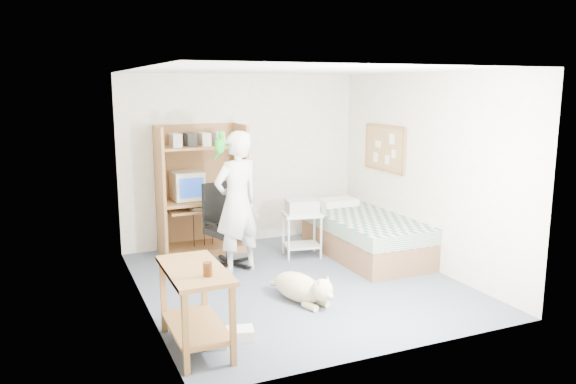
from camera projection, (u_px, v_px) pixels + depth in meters
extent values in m
plane|color=#434C5B|center=(298.00, 282.00, 6.77)|extent=(4.00, 4.00, 0.00)
cube|color=beige|center=(242.00, 160.00, 8.34)|extent=(3.60, 0.02, 2.50)
cube|color=beige|center=(425.00, 171.00, 7.24)|extent=(0.02, 4.00, 2.50)
cube|color=beige|center=(141.00, 191.00, 5.83)|extent=(0.02, 4.00, 2.50)
cube|color=white|center=(298.00, 70.00, 6.30)|extent=(3.60, 4.00, 0.02)
cube|color=brown|center=(160.00, 193.00, 7.63)|extent=(0.04, 0.60, 1.80)
cube|color=brown|center=(241.00, 187.00, 8.08)|extent=(0.04, 0.60, 1.80)
cube|color=brown|center=(197.00, 186.00, 8.12)|extent=(1.20, 0.02, 1.80)
cube|color=brown|center=(202.00, 201.00, 7.89)|extent=(1.12, 0.60, 0.04)
cube|color=brown|center=(204.00, 209.00, 7.83)|extent=(1.00, 0.50, 0.03)
cube|color=brown|center=(201.00, 147.00, 7.74)|extent=(1.12, 0.55, 0.03)
cube|color=brown|center=(204.00, 248.00, 8.01)|extent=(1.12, 0.60, 0.10)
cube|color=brown|center=(365.00, 243.00, 7.78)|extent=(1.00, 2.00, 0.36)
cube|color=#29666F|center=(365.00, 224.00, 7.73)|extent=(1.02, 2.02, 0.20)
cube|color=white|center=(338.00, 203.00, 8.43)|extent=(0.55, 0.35, 0.12)
cube|color=brown|center=(195.00, 270.00, 4.94)|extent=(0.50, 1.00, 0.04)
cube|color=brown|center=(186.00, 335.00, 4.53)|extent=(0.05, 0.05, 0.70)
cube|color=brown|center=(233.00, 326.00, 4.69)|extent=(0.05, 0.05, 0.70)
cube|color=brown|center=(163.00, 297.00, 5.34)|extent=(0.05, 0.05, 0.70)
cube|color=brown|center=(204.00, 291.00, 5.50)|extent=(0.05, 0.05, 0.70)
cube|color=brown|center=(196.00, 327.00, 5.04)|extent=(0.46, 0.92, 0.03)
cube|color=olive|center=(385.00, 148.00, 8.00)|extent=(0.03, 0.90, 0.60)
cube|color=brown|center=(385.00, 127.00, 7.95)|extent=(0.04, 0.94, 0.04)
cube|color=brown|center=(384.00, 170.00, 8.06)|extent=(0.04, 0.94, 0.04)
cylinder|color=black|center=(228.00, 263.00, 7.35)|extent=(0.61, 0.61, 0.06)
cylinder|color=black|center=(228.00, 249.00, 7.31)|extent=(0.06, 0.06, 0.40)
cube|color=black|center=(228.00, 231.00, 7.27)|extent=(0.59, 0.59, 0.08)
cube|color=black|center=(217.00, 203.00, 7.38)|extent=(0.42, 0.19, 0.56)
cube|color=black|center=(211.00, 223.00, 7.07)|extent=(0.13, 0.30, 0.04)
cube|color=black|center=(243.00, 217.00, 7.41)|extent=(0.13, 0.30, 0.04)
imported|color=silver|center=(237.00, 203.00, 6.98)|extent=(0.76, 0.61, 1.79)
ellipsoid|color=#189816|center=(220.00, 145.00, 6.79)|extent=(0.13, 0.13, 0.21)
sphere|color=#189816|center=(221.00, 135.00, 6.73)|extent=(0.09, 0.09, 0.09)
cone|color=#E44814|center=(224.00, 135.00, 6.70)|extent=(0.05, 0.05, 0.04)
cylinder|color=#189816|center=(218.00, 155.00, 6.85)|extent=(0.07, 0.15, 0.13)
ellipsoid|color=#D2BB8D|center=(298.00, 287.00, 6.17)|extent=(0.51, 0.75, 0.31)
sphere|color=#D2BB8D|center=(322.00, 290.00, 5.87)|extent=(0.23, 0.23, 0.23)
cone|color=#D2BB8D|center=(320.00, 282.00, 5.80)|extent=(0.07, 0.07, 0.09)
cone|color=#D2BB8D|center=(328.00, 280.00, 5.87)|extent=(0.07, 0.07, 0.09)
ellipsoid|color=#D2BB8D|center=(329.00, 296.00, 5.81)|extent=(0.11, 0.14, 0.08)
cylinder|color=#D2BB8D|center=(277.00, 283.00, 6.44)|extent=(0.12, 0.22, 0.11)
cube|color=silver|center=(302.00, 214.00, 7.69)|extent=(0.58, 0.50, 0.04)
cube|color=silver|center=(302.00, 245.00, 7.78)|extent=(0.53, 0.45, 0.03)
cylinder|color=silver|center=(292.00, 240.00, 7.50)|extent=(0.03, 0.03, 0.60)
cylinder|color=silver|center=(322.00, 236.00, 7.68)|extent=(0.03, 0.03, 0.60)
cylinder|color=silver|center=(282.00, 234.00, 7.82)|extent=(0.03, 0.03, 0.60)
cylinder|color=silver|center=(311.00, 231.00, 8.00)|extent=(0.03, 0.03, 0.60)
cube|color=#A9A8A4|center=(302.00, 206.00, 7.67)|extent=(0.47, 0.39, 0.18)
cube|color=beige|center=(187.00, 185.00, 7.81)|extent=(0.42, 0.44, 0.39)
cube|color=navy|center=(192.00, 188.00, 7.62)|extent=(0.33, 0.02, 0.27)
cube|color=beige|center=(206.00, 207.00, 7.80)|extent=(0.47, 0.23, 0.03)
cylinder|color=gold|center=(230.00, 194.00, 7.98)|extent=(0.08, 0.08, 0.12)
cylinder|color=#411F0A|center=(208.00, 269.00, 4.72)|extent=(0.08, 0.08, 0.12)
cube|color=white|center=(240.00, 334.00, 5.24)|extent=(0.29, 0.25, 0.10)
cube|color=#BABAB5|center=(217.00, 342.00, 5.10)|extent=(0.23, 0.26, 0.08)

